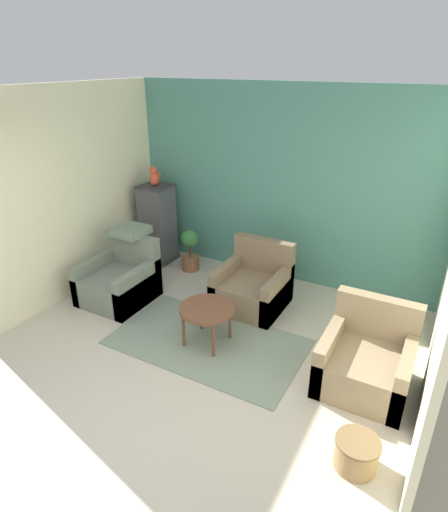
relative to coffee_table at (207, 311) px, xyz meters
name	(u,v)px	position (x,y,z in m)	size (l,w,h in m)	color
ground_plane	(140,414)	(0.02, -1.25, -0.42)	(20.00, 20.00, 0.00)	beige
wall_back_accent	(281,186)	(0.02, 2.01, 0.94)	(4.62, 0.06, 2.74)	#4C897A
wall_left	(74,193)	(-2.26, 0.37, 0.94)	(0.06, 3.23, 2.74)	beige
area_rug	(207,342)	(0.00, 0.00, -0.42)	(2.19, 1.26, 0.01)	gray
coffee_table	(207,311)	(0.00, 0.00, 0.00)	(0.62, 0.62, 0.47)	brown
armchair_left	(120,281)	(-1.55, 0.29, -0.16)	(0.84, 0.86, 0.84)	slate
armchair_right	(366,362)	(1.73, 0.18, -0.16)	(0.84, 0.86, 0.84)	#8E7A5B
armchair_middle	(253,287)	(0.10, 1.01, -0.16)	(0.84, 0.86, 0.84)	#7A664C
birdcage	(158,224)	(-1.84, 1.57, 0.19)	(0.48, 0.48, 1.24)	#353539
parrot	(155,177)	(-1.84, 1.57, 0.95)	(0.14, 0.25, 0.30)	#D14C2D
potted_plant	(190,249)	(-1.21, 1.51, -0.08)	(0.29, 0.27, 0.64)	brown
wicker_basket	(356,452)	(1.89, -0.84, -0.28)	(0.36, 0.36, 0.27)	#A37F51
throw_pillow	(131,231)	(-1.55, 0.61, 0.46)	(0.42, 0.42, 0.10)	slate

